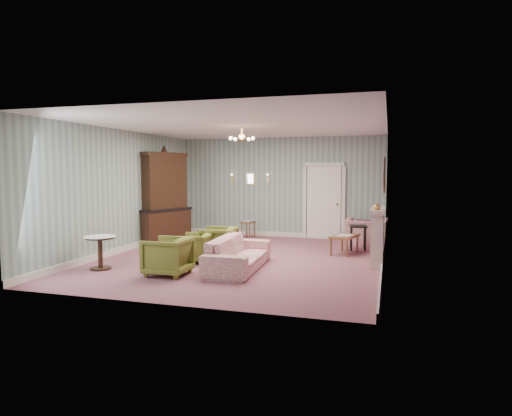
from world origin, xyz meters
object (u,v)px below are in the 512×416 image
(wingback_chair, at_px, (366,227))
(coffee_table, at_px, (344,244))
(fireplace, at_px, (378,236))
(side_table_black, at_px, (358,238))
(olive_chair_a, at_px, (168,254))
(dresser, at_px, (164,195))
(pedestal_table, at_px, (100,253))
(sofa_chintz, at_px, (239,248))
(olive_chair_b, at_px, (195,246))
(olive_chair_c, at_px, (218,241))

(wingback_chair, relative_size, coffee_table, 1.21)
(fireplace, relative_size, side_table_black, 2.29)
(olive_chair_a, xyz_separation_m, wingback_chair, (3.37, 4.57, 0.07))
(dresser, relative_size, pedestal_table, 3.85)
(wingback_chair, distance_m, coffee_table, 1.55)
(sofa_chintz, distance_m, side_table_black, 3.51)
(olive_chair_b, relative_size, dresser, 0.26)
(olive_chair_a, xyz_separation_m, coffee_table, (2.95, 3.10, -0.17))
(olive_chair_a, bearing_deg, fireplace, 120.59)
(olive_chair_a, height_order, sofa_chintz, sofa_chintz)
(olive_chair_b, distance_m, wingback_chair, 4.75)
(fireplace, xyz_separation_m, side_table_black, (-0.49, 1.43, -0.27))
(dresser, xyz_separation_m, coffee_table, (4.75, -0.17, -1.06))
(olive_chair_b, xyz_separation_m, dresser, (-1.79, 2.03, 0.94))
(pedestal_table, bearing_deg, sofa_chintz, 17.22)
(fireplace, height_order, coffee_table, fireplace)
(olive_chair_b, relative_size, sofa_chintz, 0.31)
(coffee_table, xyz_separation_m, pedestal_table, (-4.45, -3.04, 0.11))
(olive_chair_b, distance_m, dresser, 2.87)
(olive_chair_a, height_order, coffee_table, olive_chair_a)
(olive_chair_a, distance_m, pedestal_table, 1.50)
(side_table_black, bearing_deg, olive_chair_b, -143.14)
(side_table_black, bearing_deg, dresser, -175.54)
(fireplace, xyz_separation_m, pedestal_table, (-5.21, -2.18, -0.25))
(coffee_table, bearing_deg, olive_chair_a, -133.57)
(wingback_chair, bearing_deg, olive_chair_b, 47.06)
(wingback_chair, distance_m, pedestal_table, 6.64)
(olive_chair_c, bearing_deg, wingback_chair, 125.58)
(fireplace, xyz_separation_m, coffee_table, (-0.76, 0.86, -0.36))
(olive_chair_b, relative_size, pedestal_table, 1.02)
(olive_chair_a, distance_m, side_table_black, 4.87)
(dresser, height_order, pedestal_table, dresser)
(wingback_chair, height_order, pedestal_table, wingback_chair)
(side_table_black, bearing_deg, sofa_chintz, -127.18)
(olive_chair_a, xyz_separation_m, pedestal_table, (-1.50, 0.06, -0.06))
(olive_chair_a, xyz_separation_m, dresser, (-1.80, 3.27, 0.89))
(dresser, bearing_deg, side_table_black, 24.73)
(olive_chair_a, distance_m, coffee_table, 4.28)
(olive_chair_c, xyz_separation_m, side_table_black, (2.91, 1.87, -0.08))
(olive_chair_c, bearing_deg, olive_chair_b, -36.14)
(olive_chair_b, xyz_separation_m, fireplace, (3.72, 0.99, 0.24))
(olive_chair_c, xyz_separation_m, dresser, (-2.11, 1.48, 0.90))
(wingback_chair, bearing_deg, sofa_chintz, 60.96)
(olive_chair_b, height_order, coffee_table, olive_chair_b)
(coffee_table, xyz_separation_m, side_table_black, (0.27, 0.56, 0.09))
(olive_chair_b, height_order, pedestal_table, olive_chair_b)
(wingback_chair, bearing_deg, olive_chair_a, 56.06)
(olive_chair_a, height_order, wingback_chair, wingback_chair)
(olive_chair_c, height_order, pedestal_table, olive_chair_c)
(olive_chair_b, height_order, dresser, dresser)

